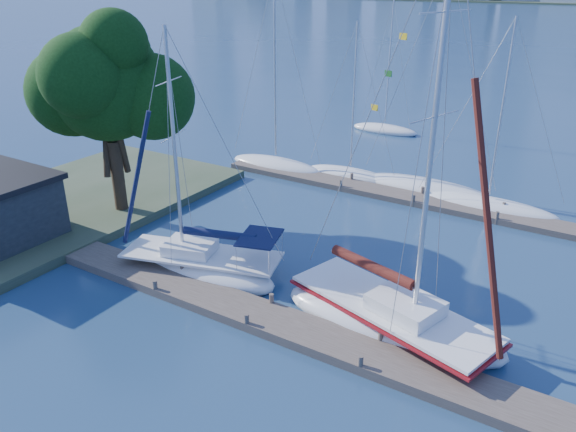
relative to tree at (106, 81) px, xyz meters
The scene contains 12 objects.
ground 15.95m from the tree, 19.52° to the right, with size 700.00×700.00×0.00m, color #193750.
near_dock 15.85m from the tree, 19.52° to the right, with size 26.00×2.00×0.40m, color #4B4037.
far_dock 20.39m from the tree, 37.10° to the left, with size 30.00×1.80×0.36m, color #4B4037.
shore 8.79m from the tree, 157.69° to the right, with size 12.00×22.00×0.50m, color #38472D.
tree is the anchor object (origin of this frame).
sailboat_navy 11.20m from the tree, 17.66° to the right, with size 8.60×4.92×11.92m.
sailboat_maroon 19.22m from the tree, ahead, with size 9.81×5.50×15.97m.
bg_boat_0 14.70m from the tree, 76.88° to the left, with size 7.42×2.36×13.89m.
bg_boat_1 17.52m from the tree, 57.68° to the left, with size 6.68×2.24×10.79m.
bg_boat_2 20.75m from the tree, 44.20° to the left, with size 8.90×2.82×14.49m.
bg_boat_3 23.27m from the tree, 34.75° to the left, with size 8.63×4.07×11.53m.
bg_boat_6 27.78m from the tree, 77.96° to the left, with size 6.39×4.27×11.58m.
Camera 1 is at (11.41, -16.04, 13.30)m, focal length 35.00 mm.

